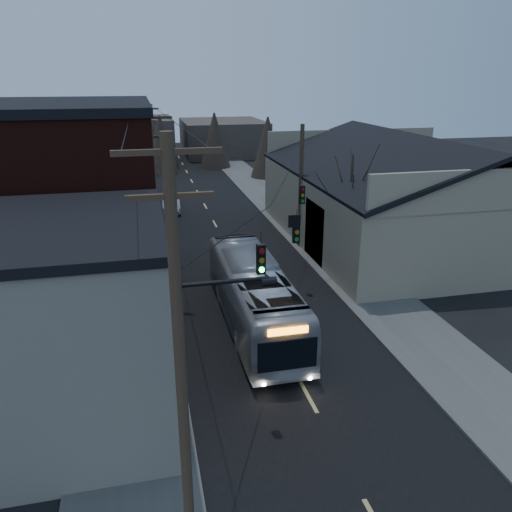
% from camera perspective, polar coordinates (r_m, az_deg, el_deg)
% --- Properties ---
extents(road_surface, '(9.00, 110.00, 0.02)m').
position_cam_1_polar(road_surface, '(39.26, -4.29, 2.89)').
color(road_surface, black).
rests_on(road_surface, ground).
extents(sidewalk_left, '(4.00, 110.00, 0.12)m').
position_cam_1_polar(sidewalk_left, '(38.86, -13.81, 2.25)').
color(sidewalk_left, '#474744').
rests_on(sidewalk_left, ground).
extents(sidewalk_right, '(4.00, 110.00, 0.12)m').
position_cam_1_polar(sidewalk_right, '(40.67, 4.80, 3.56)').
color(sidewalk_right, '#474744').
rests_on(sidewalk_right, ground).
extents(building_clapboard, '(8.00, 8.00, 7.00)m').
position_cam_1_polar(building_clapboard, '(18.34, -22.64, -7.65)').
color(building_clapboard, '#6D655B').
rests_on(building_clapboard, ground).
extents(building_brick, '(10.00, 12.00, 10.00)m').
position_cam_1_polar(building_brick, '(28.25, -21.78, 5.21)').
color(building_brick, black).
rests_on(building_brick, ground).
extents(building_left_far, '(9.00, 14.00, 7.00)m').
position_cam_1_polar(building_left_far, '(44.04, -18.11, 8.53)').
color(building_left_far, '#36312B').
rests_on(building_left_far, ground).
extents(warehouse, '(16.16, 20.60, 7.73)m').
position_cam_1_polar(warehouse, '(38.12, 16.63, 5.77)').
color(warehouse, gray).
rests_on(warehouse, ground).
extents(building_far_left, '(10.00, 12.00, 6.00)m').
position_cam_1_polar(building_far_left, '(72.62, -13.58, 12.74)').
color(building_far_left, '#36312B').
rests_on(building_far_left, ground).
extents(building_far_right, '(12.00, 14.00, 5.00)m').
position_cam_1_polar(building_far_right, '(78.65, -3.81, 13.38)').
color(building_far_right, '#36312B').
rests_on(building_far_right, ground).
extents(bare_tree, '(0.40, 0.40, 7.20)m').
position_cam_1_polar(bare_tree, '(30.71, 10.62, 4.70)').
color(bare_tree, black).
rests_on(bare_tree, ground).
extents(utility_lines, '(11.24, 45.28, 10.50)m').
position_cam_1_polar(utility_lines, '(32.03, -8.44, 7.95)').
color(utility_lines, '#382B1E').
rests_on(utility_lines, ground).
extents(bus, '(2.69, 11.46, 3.19)m').
position_cam_1_polar(bus, '(23.95, -0.22, -4.50)').
color(bus, '#9DA0A8').
rests_on(bus, ground).
extents(parked_car, '(1.70, 4.43, 1.44)m').
position_cam_1_polar(parked_car, '(45.38, -9.69, 5.95)').
color(parked_car, '#A9ABB0').
rests_on(parked_car, ground).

